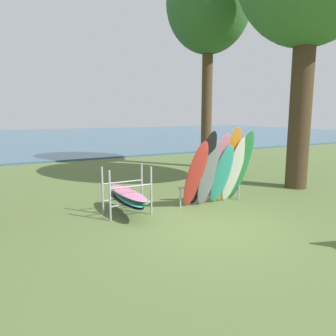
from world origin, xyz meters
TOP-DOWN VIEW (x-y plane):
  - ground_plane at (0.00, 0.00)m, footprint 80.00×80.00m
  - lake_water at (0.00, 30.06)m, footprint 80.00×36.00m
  - tree_mid_behind at (4.83, 7.11)m, footprint 3.85×3.85m
  - leaning_board_pile at (1.22, 1.25)m, footprint 2.18×1.14m
  - board_storage_rack at (-1.31, 1.74)m, footprint 1.15×2.13m

SIDE VIEW (x-z plane):
  - ground_plane at x=0.00m, z-range 0.00..0.00m
  - lake_water at x=0.00m, z-range 0.00..0.10m
  - board_storage_rack at x=-1.31m, z-range -0.13..1.12m
  - leaning_board_pile at x=1.22m, z-range -0.11..2.13m
  - tree_mid_behind at x=4.83m, z-range 2.54..12.24m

